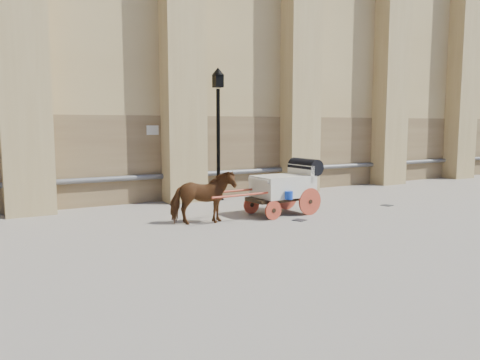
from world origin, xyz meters
TOP-DOWN VIEW (x-y plane):
  - ground at (0.00, 0.00)m, footprint 90.00×90.00m
  - horse at (-2.05, -0.19)m, footprint 1.85×1.12m
  - carriage at (0.78, -0.08)m, footprint 3.81×1.39m
  - street_lamp at (0.19, 3.30)m, footprint 0.44×0.44m
  - drain_grate_near at (0.51, -1.11)m, footprint 0.41×0.41m
  - drain_grate_far at (4.53, -0.57)m, footprint 0.38×0.38m

SIDE VIEW (x-z plane):
  - ground at x=0.00m, z-range 0.00..0.00m
  - drain_grate_near at x=0.51m, z-range 0.00..0.01m
  - drain_grate_far at x=4.53m, z-range 0.00..0.01m
  - horse at x=-2.05m, z-range 0.00..1.45m
  - carriage at x=0.78m, z-range 0.06..1.71m
  - street_lamp at x=0.19m, z-range 0.16..4.83m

